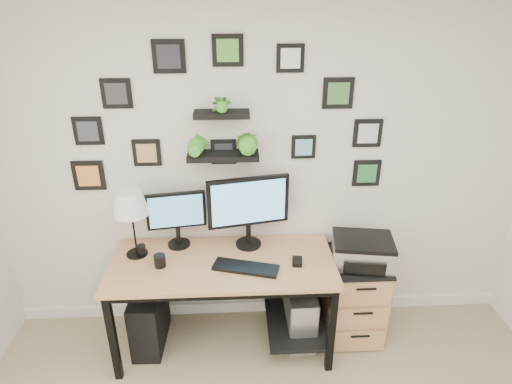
{
  "coord_description": "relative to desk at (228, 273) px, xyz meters",
  "views": [
    {
      "loc": [
        -0.21,
        -0.93,
        2.48
      ],
      "look_at": [
        -0.07,
        1.83,
        1.2
      ],
      "focal_mm": 30.0,
      "sensor_mm": 36.0,
      "label": 1
    }
  ],
  "objects": [
    {
      "name": "room",
      "position": [
        0.29,
        0.32,
        -0.58
      ],
      "size": [
        4.0,
        4.0,
        4.0
      ],
      "color": "tan",
      "rests_on": "ground"
    },
    {
      "name": "desk",
      "position": [
        0.0,
        0.0,
        0.0
      ],
      "size": [
        1.6,
        0.7,
        0.75
      ],
      "color": "tan",
      "rests_on": "ground"
    },
    {
      "name": "monitor_left",
      "position": [
        -0.37,
        0.2,
        0.38
      ],
      "size": [
        0.43,
        0.19,
        0.44
      ],
      "color": "black",
      "rests_on": "desk"
    },
    {
      "name": "monitor_right",
      "position": [
        0.16,
        0.17,
        0.46
      ],
      "size": [
        0.6,
        0.23,
        0.56
      ],
      "color": "black",
      "rests_on": "desk"
    },
    {
      "name": "keyboard",
      "position": [
        0.13,
        -0.13,
        0.14
      ],
      "size": [
        0.48,
        0.26,
        0.02
      ],
      "primitive_type": "cube",
      "rotation": [
        0.0,
        0.0,
        -0.28
      ],
      "color": "black",
      "rests_on": "desk"
    },
    {
      "name": "mouse",
      "position": [
        0.49,
        -0.08,
        0.14
      ],
      "size": [
        0.08,
        0.11,
        0.03
      ],
      "primitive_type": "cube",
      "rotation": [
        0.0,
        0.0,
        -0.14
      ],
      "color": "black",
      "rests_on": "desk"
    },
    {
      "name": "table_lamp",
      "position": [
        -0.66,
        0.09,
        0.53
      ],
      "size": [
        0.25,
        0.25,
        0.51
      ],
      "color": "black",
      "rests_on": "desk"
    },
    {
      "name": "mug",
      "position": [
        -0.47,
        -0.07,
        0.17
      ],
      "size": [
        0.08,
        0.08,
        0.09
      ],
      "primitive_type": "cylinder",
      "color": "black",
      "rests_on": "desk"
    },
    {
      "name": "pen_cup",
      "position": [
        -0.62,
        0.08,
        0.17
      ],
      "size": [
        0.06,
        0.06,
        0.08
      ],
      "primitive_type": "cylinder",
      "color": "black",
      "rests_on": "desk"
    },
    {
      "name": "pc_tower_black",
      "position": [
        -0.61,
        0.0,
        -0.39
      ],
      "size": [
        0.23,
        0.48,
        0.48
      ],
      "primitive_type": "cube",
      "rotation": [
        0.0,
        0.0,
        -0.03
      ],
      "color": "black",
      "rests_on": "ground"
    },
    {
      "name": "pc_tower_grey",
      "position": [
        0.54,
        0.0,
        -0.39
      ],
      "size": [
        0.21,
        0.47,
        0.46
      ],
      "color": "gray",
      "rests_on": "ground"
    },
    {
      "name": "file_cabinet",
      "position": [
        0.97,
        0.06,
        -0.29
      ],
      "size": [
        0.43,
        0.53,
        0.67
      ],
      "color": "tan",
      "rests_on": "ground"
    },
    {
      "name": "printer",
      "position": [
        0.99,
        0.03,
        0.14
      ],
      "size": [
        0.48,
        0.4,
        0.2
      ],
      "color": "silver",
      "rests_on": "file_cabinet"
    },
    {
      "name": "wall_decor",
      "position": [
        0.0,
        0.27,
        1.03
      ],
      "size": [
        2.26,
        0.18,
        1.09
      ],
      "color": "black",
      "rests_on": "ground"
    }
  ]
}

